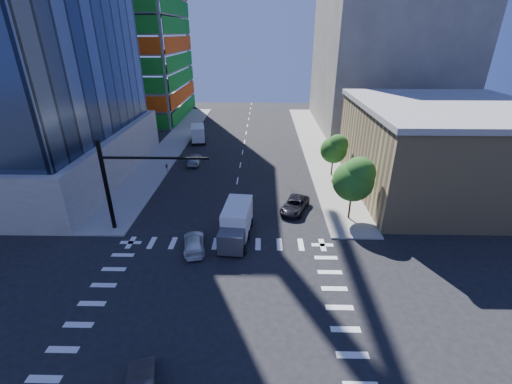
{
  "coord_description": "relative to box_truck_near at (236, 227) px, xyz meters",
  "views": [
    {
      "loc": [
        3.41,
        -17.87,
        17.94
      ],
      "look_at": [
        2.83,
        8.0,
        5.85
      ],
      "focal_mm": 24.0,
      "sensor_mm": 36.0,
      "label": 1
    }
  ],
  "objects": [
    {
      "name": "road_markings",
      "position": [
        -0.89,
        -9.78,
        -1.39
      ],
      "size": [
        20.0,
        20.0,
        0.01
      ],
      "primitive_type": "cube",
      "color": "silver",
      "rests_on": "ground"
    },
    {
      "name": "car_sb_near",
      "position": [
        -3.69,
        -1.66,
        -0.75
      ],
      "size": [
        2.65,
        4.73,
        1.29
      ],
      "primitive_type": "imported",
      "rotation": [
        0.0,
        0.0,
        3.34
      ],
      "color": "white",
      "rests_on": "ground"
    },
    {
      "name": "tree_north",
      "position": [
        12.04,
        16.12,
        2.59
      ],
      "size": [
        3.54,
        3.52,
        5.78
      ],
      "color": "#382316",
      "rests_on": "sidewalk_ne"
    },
    {
      "name": "box_truck_near",
      "position": [
        0.0,
        0.0,
        0.0
      ],
      "size": [
        3.11,
        6.23,
        3.16
      ],
      "rotation": [
        0.0,
        0.0,
        -0.09
      ],
      "color": "black",
      "rests_on": "ground"
    },
    {
      "name": "signal_mast_nw",
      "position": [
        -10.88,
        1.72,
        4.1
      ],
      "size": [
        10.2,
        0.4,
        9.0
      ],
      "color": "black",
      "rests_on": "sidewalk_nw"
    },
    {
      "name": "car_sb_mid",
      "position": [
        -7.78,
        20.52,
        -0.62
      ],
      "size": [
        2.09,
        4.68,
        1.56
      ],
      "primitive_type": "imported",
      "rotation": [
        0.0,
        0.0,
        3.19
      ],
      "color": "#ADB2B5",
      "rests_on": "ground"
    },
    {
      "name": "commercial_building",
      "position": [
        24.11,
        12.22,
        3.92
      ],
      "size": [
        20.5,
        22.5,
        10.6
      ],
      "color": "#998659",
      "rests_on": "ground"
    },
    {
      "name": "tree_south",
      "position": [
        11.74,
        4.12,
        3.29
      ],
      "size": [
        4.16,
        4.16,
        6.82
      ],
      "color": "#382316",
      "rests_on": "sidewalk_ne"
    },
    {
      "name": "car_nb_far",
      "position": [
        6.06,
        5.94,
        -0.7
      ],
      "size": [
        3.94,
        5.48,
        1.39
      ],
      "primitive_type": "imported",
      "rotation": [
        0.0,
        0.0,
        -0.37
      ],
      "color": "black",
      "rests_on": "ground"
    },
    {
      "name": "sidewalk_ne",
      "position": [
        11.61,
        30.22,
        -1.32
      ],
      "size": [
        5.0,
        60.0,
        0.15
      ],
      "primitive_type": "cube",
      "color": "gray",
      "rests_on": "ground"
    },
    {
      "name": "box_truck_far",
      "position": [
        -9.3,
        32.47,
        -0.07
      ],
      "size": [
        3.48,
        6.09,
        3.01
      ],
      "rotation": [
        0.0,
        0.0,
        3.33
      ],
      "color": "black",
      "rests_on": "ground"
    },
    {
      "name": "sidewalk_nw",
      "position": [
        -13.39,
        30.22,
        -1.32
      ],
      "size": [
        5.0,
        60.0,
        0.15
      ],
      "primitive_type": "cube",
      "color": "gray",
      "rests_on": "ground"
    },
    {
      "name": "ground",
      "position": [
        -0.89,
        -9.78,
        -1.4
      ],
      "size": [
        160.0,
        160.0,
        0.0
      ],
      "primitive_type": "plane",
      "color": "black",
      "rests_on": "ground"
    },
    {
      "name": "bg_building_ne",
      "position": [
        26.11,
        45.22,
        12.6
      ],
      "size": [
        24.0,
        30.0,
        28.0
      ],
      "primitive_type": "cube",
      "color": "#625E58",
      "rests_on": "ground"
    }
  ]
}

